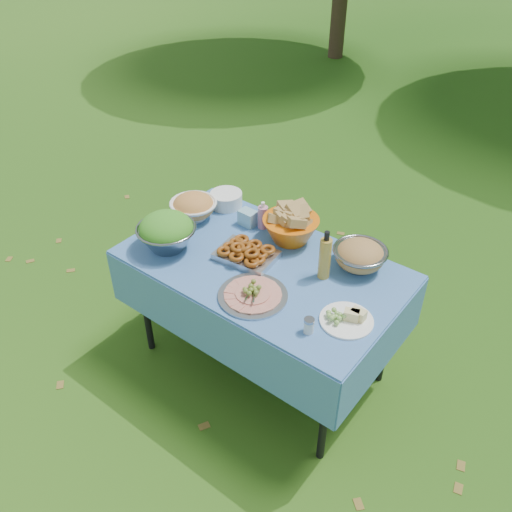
{
  "coord_description": "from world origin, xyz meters",
  "views": [
    {
      "loc": [
        1.34,
        -1.79,
        2.49
      ],
      "look_at": [
        -0.04,
        0.0,
        0.79
      ],
      "focal_mm": 38.0,
      "sensor_mm": 36.0,
      "label": 1
    }
  ],
  "objects_px": {
    "picnic_table": "(262,316)",
    "charcuterie_platter": "(253,290)",
    "bread_bowl": "(291,224)",
    "plate_stack": "(226,199)",
    "pasta_bowl_steel": "(360,255)",
    "salad_bowl": "(166,232)",
    "oil_bottle": "(325,255)"
  },
  "relations": [
    {
      "from": "picnic_table",
      "to": "charcuterie_platter",
      "type": "distance_m",
      "value": 0.5
    },
    {
      "from": "picnic_table",
      "to": "bread_bowl",
      "type": "xyz_separation_m",
      "value": [
        -0.01,
        0.26,
        0.48
      ]
    },
    {
      "from": "picnic_table",
      "to": "plate_stack",
      "type": "bearing_deg",
      "value": 148.17
    },
    {
      "from": "pasta_bowl_steel",
      "to": "charcuterie_platter",
      "type": "relative_size",
      "value": 0.81
    },
    {
      "from": "picnic_table",
      "to": "pasta_bowl_steel",
      "type": "bearing_deg",
      "value": 34.49
    },
    {
      "from": "salad_bowl",
      "to": "plate_stack",
      "type": "height_order",
      "value": "salad_bowl"
    },
    {
      "from": "bread_bowl",
      "to": "oil_bottle",
      "type": "bearing_deg",
      "value": -27.3
    },
    {
      "from": "oil_bottle",
      "to": "picnic_table",
      "type": "bearing_deg",
      "value": -161.88
    },
    {
      "from": "picnic_table",
      "to": "plate_stack",
      "type": "height_order",
      "value": "plate_stack"
    },
    {
      "from": "picnic_table",
      "to": "salad_bowl",
      "type": "relative_size",
      "value": 4.6
    },
    {
      "from": "picnic_table",
      "to": "pasta_bowl_steel",
      "type": "relative_size",
      "value": 5.29
    },
    {
      "from": "bread_bowl",
      "to": "oil_bottle",
      "type": "xyz_separation_m",
      "value": [
        0.32,
        -0.16,
        0.03
      ]
    },
    {
      "from": "bread_bowl",
      "to": "picnic_table",
      "type": "bearing_deg",
      "value": -88.22
    },
    {
      "from": "picnic_table",
      "to": "bread_bowl",
      "type": "bearing_deg",
      "value": 91.78
    },
    {
      "from": "salad_bowl",
      "to": "charcuterie_platter",
      "type": "distance_m",
      "value": 0.62
    },
    {
      "from": "oil_bottle",
      "to": "pasta_bowl_steel",
      "type": "bearing_deg",
      "value": 60.67
    },
    {
      "from": "bread_bowl",
      "to": "oil_bottle",
      "type": "distance_m",
      "value": 0.36
    },
    {
      "from": "charcuterie_platter",
      "to": "oil_bottle",
      "type": "xyz_separation_m",
      "value": [
        0.19,
        0.34,
        0.1
      ]
    },
    {
      "from": "bread_bowl",
      "to": "pasta_bowl_steel",
      "type": "xyz_separation_m",
      "value": [
        0.42,
        0.02,
        -0.03
      ]
    },
    {
      "from": "charcuterie_platter",
      "to": "salad_bowl",
      "type": "bearing_deg",
      "value": 176.61
    },
    {
      "from": "picnic_table",
      "to": "pasta_bowl_steel",
      "type": "height_order",
      "value": "pasta_bowl_steel"
    },
    {
      "from": "bread_bowl",
      "to": "charcuterie_platter",
      "type": "bearing_deg",
      "value": -75.43
    },
    {
      "from": "charcuterie_platter",
      "to": "pasta_bowl_steel",
      "type": "bearing_deg",
      "value": 61.08
    },
    {
      "from": "charcuterie_platter",
      "to": "oil_bottle",
      "type": "bearing_deg",
      "value": 61.3
    },
    {
      "from": "plate_stack",
      "to": "picnic_table",
      "type": "bearing_deg",
      "value": -31.83
    },
    {
      "from": "salad_bowl",
      "to": "oil_bottle",
      "type": "distance_m",
      "value": 0.85
    },
    {
      "from": "salad_bowl",
      "to": "plate_stack",
      "type": "xyz_separation_m",
      "value": [
        -0.03,
        0.53,
        -0.06
      ]
    },
    {
      "from": "plate_stack",
      "to": "charcuterie_platter",
      "type": "bearing_deg",
      "value": -41.14
    },
    {
      "from": "bread_bowl",
      "to": "charcuterie_platter",
      "type": "xyz_separation_m",
      "value": [
        0.13,
        -0.5,
        -0.06
      ]
    },
    {
      "from": "pasta_bowl_steel",
      "to": "oil_bottle",
      "type": "distance_m",
      "value": 0.22
    },
    {
      "from": "plate_stack",
      "to": "bread_bowl",
      "type": "height_order",
      "value": "bread_bowl"
    },
    {
      "from": "bread_bowl",
      "to": "oil_bottle",
      "type": "relative_size",
      "value": 1.14
    }
  ]
}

